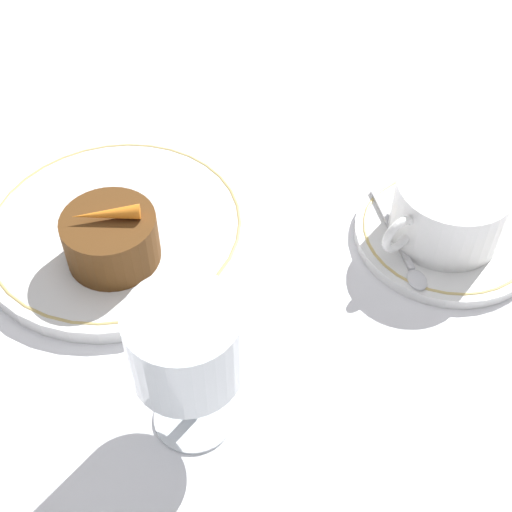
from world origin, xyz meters
TOP-DOWN VIEW (x-y plane):
  - ground_plane at (0.00, 0.00)m, footprint 3.00×3.00m
  - dinner_plate at (-0.02, -0.02)m, footprint 0.23×0.23m
  - saucer at (-0.25, 0.15)m, footprint 0.16×0.16m
  - coffee_cup at (-0.25, 0.15)m, footprint 0.12×0.10m
  - spoon at (-0.20, 0.14)m, footprint 0.05×0.11m
  - wine_glass at (0.02, 0.17)m, footprint 0.07×0.07m
  - dessert_cake at (-0.00, 0.01)m, footprint 0.08×0.08m
  - carrot_garnish at (-0.00, 0.01)m, footprint 0.05×0.04m

SIDE VIEW (x-z plane):
  - ground_plane at x=0.00m, z-range 0.00..0.00m
  - saucer at x=-0.25m, z-range 0.00..0.01m
  - dinner_plate at x=-0.02m, z-range 0.00..0.02m
  - spoon at x=-0.20m, z-range 0.01..0.01m
  - dessert_cake at x=0.00m, z-range 0.01..0.06m
  - coffee_cup at x=-0.25m, z-range 0.01..0.07m
  - carrot_garnish at x=0.00m, z-range 0.06..0.07m
  - wine_glass at x=0.02m, z-range 0.02..0.14m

